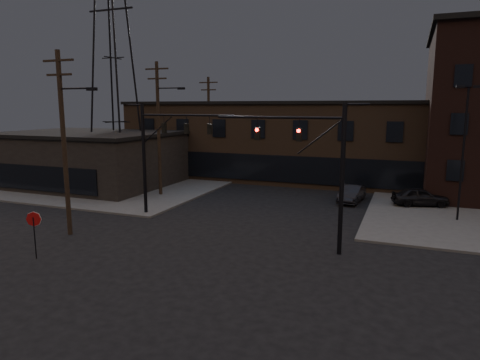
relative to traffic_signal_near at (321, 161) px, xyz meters
name	(u,v)px	position (x,y,z in m)	size (l,w,h in m)	color
ground	(192,266)	(-5.36, -4.50, -4.93)	(140.00, 140.00, 0.00)	black
sidewalk_nw	(112,174)	(-27.36, 17.50, -4.86)	(30.00, 30.00, 0.15)	#474744
building_row	(313,142)	(-5.36, 23.50, -0.93)	(40.00, 12.00, 8.00)	#483526
building_left	(89,160)	(-25.36, 11.50, -2.43)	(16.00, 12.00, 5.00)	black
traffic_signal_near	(321,161)	(0.00, 0.00, 0.00)	(7.12, 0.24, 8.00)	black
traffic_signal_far	(159,146)	(-12.07, 3.50, 0.08)	(7.12, 0.24, 8.00)	black
stop_sign	(34,224)	(-13.36, -6.49, -3.09)	(0.72, 0.33, 2.48)	black
utility_pole_near	(64,139)	(-14.79, -2.50, 0.94)	(3.70, 0.28, 11.00)	black
utility_pole_mid	(159,126)	(-15.79, 9.50, 1.19)	(3.70, 0.28, 11.50)	black
utility_pole_far	(209,124)	(-16.86, 21.50, 0.85)	(2.20, 0.28, 11.00)	black
transmission_tower	(113,58)	(-23.36, 13.50, 7.57)	(7.00, 7.00, 25.00)	black
lot_light_a	(464,141)	(7.64, 9.50, 0.58)	(1.50, 0.28, 9.14)	black
parked_car_lot_a	(420,197)	(5.33, 13.15, -4.07)	(1.68, 4.18, 1.43)	black
parked_car_lot_b	(461,192)	(8.56, 16.87, -4.13)	(1.82, 4.48, 1.30)	#B7B7BA
car_crossing	(352,194)	(0.14, 13.14, -4.23)	(1.48, 4.23, 1.39)	black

